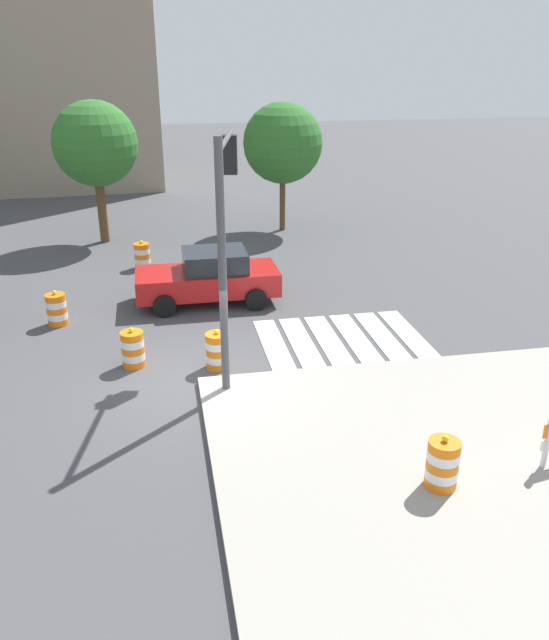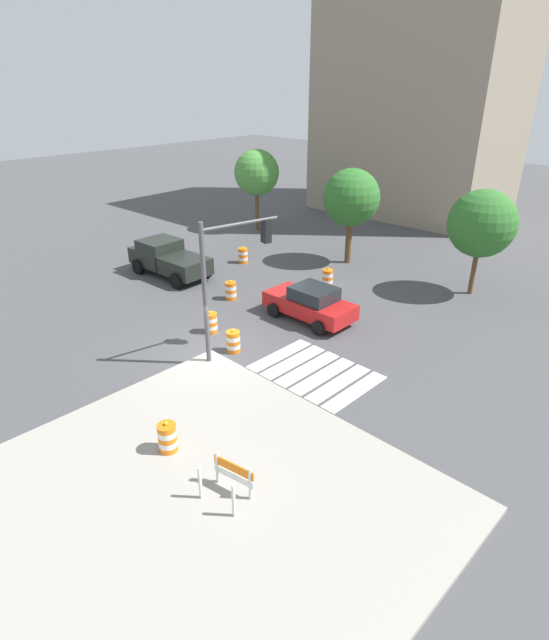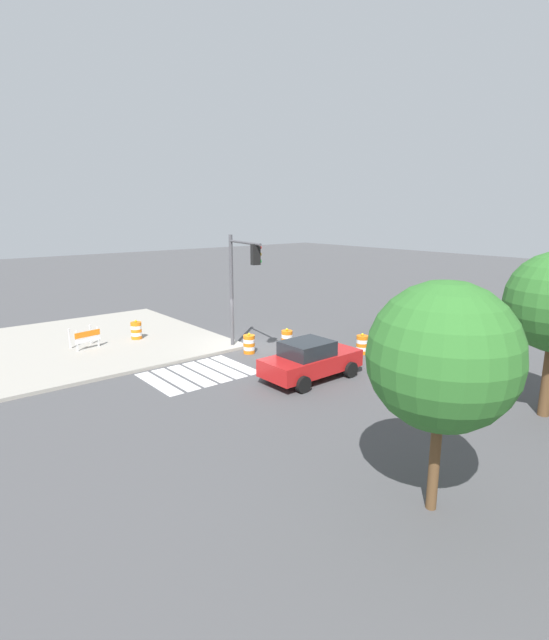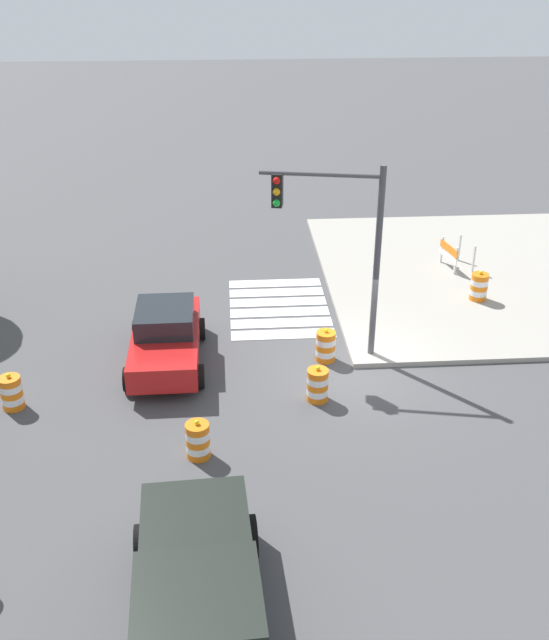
# 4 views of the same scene
# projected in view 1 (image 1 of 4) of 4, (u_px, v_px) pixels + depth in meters

# --- Properties ---
(ground_plane) EXTENTS (120.00, 120.00, 0.00)m
(ground_plane) POSITION_uv_depth(u_px,v_px,m) (198.00, 383.00, 14.82)
(ground_plane) COLOR #474749
(crosswalk_stripes) EXTENTS (4.35, 3.20, 0.02)m
(crosswalk_stripes) POSITION_uv_depth(u_px,v_px,m) (342.00, 338.00, 17.13)
(crosswalk_stripes) COLOR silver
(crosswalk_stripes) RESTS_ON ground
(sports_car) EXTENTS (4.32, 2.17, 1.63)m
(sports_car) POSITION_uv_depth(u_px,v_px,m) (209.00, 277.00, 19.39)
(sports_car) COLOR red
(sports_car) RESTS_ON ground
(traffic_barrel_crosswalk_end) EXTENTS (0.56, 0.56, 1.02)m
(traffic_barrel_crosswalk_end) POSITION_uv_depth(u_px,v_px,m) (142.00, 256.00, 22.64)
(traffic_barrel_crosswalk_end) COLOR orange
(traffic_barrel_crosswalk_end) RESTS_ON ground
(traffic_barrel_median_near) EXTENTS (0.56, 0.56, 1.02)m
(traffic_barrel_median_near) POSITION_uv_depth(u_px,v_px,m) (133.00, 349.00, 15.49)
(traffic_barrel_median_near) COLOR orange
(traffic_barrel_median_near) RESTS_ON ground
(traffic_barrel_median_far) EXTENTS (0.56, 0.56, 1.02)m
(traffic_barrel_median_far) POSITION_uv_depth(u_px,v_px,m) (57.00, 309.00, 17.89)
(traffic_barrel_median_far) COLOR orange
(traffic_barrel_median_far) RESTS_ON ground
(traffic_barrel_far_curb) EXTENTS (0.56, 0.56, 1.02)m
(traffic_barrel_far_curb) POSITION_uv_depth(u_px,v_px,m) (217.00, 351.00, 15.40)
(traffic_barrel_far_curb) COLOR orange
(traffic_barrel_far_curb) RESTS_ON ground
(traffic_barrel_on_sidewalk) EXTENTS (0.56, 0.56, 1.02)m
(traffic_barrel_on_sidewalk) POSITION_uv_depth(u_px,v_px,m) (442.00, 464.00, 10.91)
(traffic_barrel_on_sidewalk) COLOR orange
(traffic_barrel_on_sidewalk) RESTS_ON sidewalk_corner
(traffic_light_pole) EXTENTS (0.82, 3.24, 5.50)m
(traffic_light_pole) POSITION_uv_depth(u_px,v_px,m) (225.00, 212.00, 13.92)
(traffic_light_pole) COLOR #4C4C51
(traffic_light_pole) RESTS_ON sidewalk_corner
(street_tree_streetside_near) EXTENTS (3.31, 3.31, 5.34)m
(street_tree_streetside_near) POSITION_uv_depth(u_px,v_px,m) (283.00, 143.00, 26.33)
(street_tree_streetside_near) COLOR brown
(street_tree_streetside_near) RESTS_ON ground
(street_tree_streetside_mid) EXTENTS (3.27, 3.27, 5.54)m
(street_tree_streetside_mid) POSITION_uv_depth(u_px,v_px,m) (95.00, 144.00, 24.51)
(street_tree_streetside_mid) COLOR brown
(street_tree_streetside_mid) RESTS_ON ground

